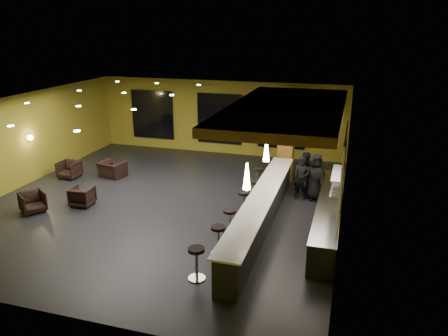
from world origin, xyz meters
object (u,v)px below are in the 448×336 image
(pendant_2, at_px, (280,132))
(armchair_b, at_px, (82,196))
(bar_counter, at_px, (261,212))
(staff_b, at_px, (307,174))
(pendant_1, at_px, (266,150))
(bar_stool_3, at_px, (244,200))
(column, at_px, (286,137))
(armchair_d, at_px, (112,169))
(pendant_0, at_px, (247,176))
(bar_stool_1, at_px, (218,236))
(bar_stool_4, at_px, (254,188))
(staff_c, at_px, (315,177))
(bar_stool_0, at_px, (196,259))
(armchair_a, at_px, (33,202))
(bar_stool_5, at_px, (258,176))
(bar_stool_2, at_px, (230,219))
(prep_counter, at_px, (329,215))
(armchair_c, at_px, (69,170))
(staff_a, at_px, (301,178))

(pendant_2, xyz_separation_m, armchair_b, (-6.30, -3.10, -2.01))
(bar_counter, bearing_deg, armchair_b, -179.09)
(staff_b, relative_size, armchair_b, 2.22)
(bar_counter, xyz_separation_m, armchair_b, (-6.30, -0.10, -0.16))
(pendant_1, bearing_deg, bar_stool_3, 160.78)
(column, xyz_separation_m, armchair_d, (-6.87, -1.75, -1.43))
(pendant_0, distance_m, armchair_d, 8.65)
(bar_stool_1, height_order, bar_stool_3, bar_stool_1)
(column, bearing_deg, bar_stool_3, -101.14)
(armchair_d, xyz_separation_m, bar_stool_4, (6.21, -0.95, 0.19))
(staff_c, bearing_deg, staff_b, 118.78)
(bar_counter, bearing_deg, armchair_d, 157.45)
(bar_stool_0, bearing_deg, bar_counter, 74.52)
(staff_c, height_order, armchair_d, staff_c)
(armchair_a, bearing_deg, bar_stool_5, -22.55)
(bar_stool_4, bearing_deg, bar_stool_2, -93.24)
(prep_counter, height_order, staff_c, staff_c)
(bar_stool_5, bearing_deg, bar_stool_1, -89.29)
(armchair_c, distance_m, armchair_d, 1.72)
(staff_b, xyz_separation_m, bar_stool_0, (-1.93, -6.39, -0.27))
(column, bearing_deg, pendant_1, -90.00)
(bar_counter, height_order, bar_stool_5, bar_counter)
(bar_stool_1, bearing_deg, armchair_a, 172.29)
(staff_b, relative_size, bar_stool_2, 2.11)
(bar_counter, relative_size, staff_b, 4.89)
(staff_a, bearing_deg, staff_b, 74.58)
(prep_counter, xyz_separation_m, armchair_c, (-10.47, 1.72, -0.07))
(armchair_c, height_order, bar_stool_0, bar_stool_0)
(armchair_a, bearing_deg, bar_stool_1, -62.93)
(pendant_1, relative_size, staff_c, 0.41)
(armchair_a, bearing_deg, armchair_d, 24.61)
(staff_b, bearing_deg, bar_stool_0, -125.51)
(prep_counter, relative_size, pendant_2, 8.57)
(armchair_a, height_order, bar_stool_0, bar_stool_0)
(pendant_1, xyz_separation_m, armchair_b, (-6.30, -0.60, -2.01))
(column, distance_m, bar_stool_5, 2.01)
(column, xyz_separation_m, staff_b, (1.02, -1.52, -0.93))
(staff_b, xyz_separation_m, armchair_b, (-7.32, -3.17, -0.48))
(bar_stool_3, xyz_separation_m, bar_stool_4, (0.09, 1.14, 0.00))
(bar_stool_5, bearing_deg, staff_b, -5.72)
(prep_counter, relative_size, armchair_d, 6.05)
(pendant_2, bearing_deg, armchair_c, -174.74)
(bar_stool_2, bearing_deg, staff_c, 58.04)
(armchair_b, xyz_separation_m, bar_stool_5, (5.46, 3.36, 0.18))
(armchair_a, height_order, bar_stool_1, bar_stool_1)
(armchair_b, distance_m, bar_stool_1, 5.84)
(pendant_2, height_order, armchair_c, pendant_2)
(staff_b, xyz_separation_m, bar_stool_4, (-1.68, -1.17, -0.31))
(armchair_d, height_order, bar_stool_1, bar_stool_1)
(bar_stool_4, bearing_deg, pendant_1, -64.78)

